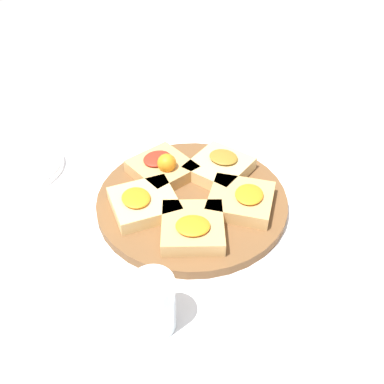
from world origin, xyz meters
TOP-DOWN VIEW (x-y plane):
  - ground_plane at (0.00, 0.00)m, footprint 3.00×3.00m
  - serving_board at (0.00, 0.00)m, footprint 0.39×0.39m
  - focaccia_slice_0 at (-0.03, 0.09)m, footprint 0.15×0.16m
  - focaccia_slice_1 at (-0.10, -0.00)m, footprint 0.13×0.12m
  - focaccia_slice_2 at (-0.03, -0.10)m, footprint 0.15×0.15m
  - focaccia_slice_3 at (0.08, -0.06)m, footprint 0.17×0.17m
  - focaccia_slice_4 at (0.08, 0.06)m, footprint 0.17×0.17m
  - plate_left at (-0.33, 0.25)m, footprint 0.21×0.21m
  - plate_right at (0.40, 0.03)m, footprint 0.23×0.23m
  - water_glass at (-0.15, -0.25)m, footprint 0.07×0.07m
  - napkin_stack at (-0.31, -0.26)m, footprint 0.13×0.12m

SIDE VIEW (x-z plane):
  - ground_plane at x=0.00m, z-range 0.00..0.00m
  - napkin_stack at x=-0.31m, z-range 0.00..0.01m
  - plate_right at x=0.40m, z-range 0.00..0.02m
  - plate_left at x=-0.33m, z-range 0.00..0.02m
  - serving_board at x=0.00m, z-range 0.00..0.02m
  - focaccia_slice_1 at x=-0.10m, z-range 0.02..0.06m
  - focaccia_slice_2 at x=-0.03m, z-range 0.02..0.06m
  - focaccia_slice_3 at x=0.08m, z-range 0.02..0.06m
  - focaccia_slice_4 at x=0.08m, z-range 0.02..0.06m
  - focaccia_slice_0 at x=-0.03m, z-range 0.01..0.07m
  - water_glass at x=-0.15m, z-range 0.00..0.11m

